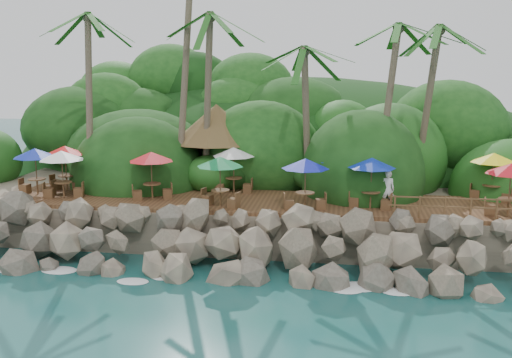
# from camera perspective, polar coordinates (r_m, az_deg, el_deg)

# --- Properties ---
(ground) EXTENTS (140.00, 140.00, 0.00)m
(ground) POSITION_cam_1_polar(r_m,az_deg,el_deg) (24.64, -2.11, -10.48)
(ground) COLOR #19514F
(ground) RESTS_ON ground
(land_base) EXTENTS (32.00, 25.20, 2.10)m
(land_base) POSITION_cam_1_polar(r_m,az_deg,el_deg) (39.57, 2.16, -0.57)
(land_base) COLOR gray
(land_base) RESTS_ON ground
(jungle_hill) EXTENTS (44.80, 28.00, 15.40)m
(jungle_hill) POSITION_cam_1_polar(r_m,az_deg,el_deg) (47.09, 3.17, 0.01)
(jungle_hill) COLOR #143811
(jungle_hill) RESTS_ON ground
(seawall) EXTENTS (29.00, 4.00, 2.30)m
(seawall) POSITION_cam_1_polar(r_m,az_deg,el_deg) (26.11, -1.32, -6.54)
(seawall) COLOR gray
(seawall) RESTS_ON ground
(terrace) EXTENTS (26.00, 5.00, 0.20)m
(terrace) POSITION_cam_1_polar(r_m,az_deg,el_deg) (29.63, 0.00, -2.28)
(terrace) COLOR brown
(terrace) RESTS_ON land_base
(jungle_foliage) EXTENTS (44.00, 16.00, 12.00)m
(jungle_foliage) POSITION_cam_1_polar(r_m,az_deg,el_deg) (38.82, 1.98, -2.39)
(jungle_foliage) COLOR #143811
(jungle_foliage) RESTS_ON ground
(foam_line) EXTENTS (25.20, 0.80, 0.06)m
(foam_line) POSITION_cam_1_polar(r_m,az_deg,el_deg) (24.91, -1.98, -10.16)
(foam_line) COLOR white
(foam_line) RESTS_ON ground
(palms) EXTENTS (24.23, 7.10, 15.51)m
(palms) POSITION_cam_1_polar(r_m,az_deg,el_deg) (31.61, 0.88, 16.48)
(palms) COLOR brown
(palms) RESTS_ON ground
(palapa) EXTENTS (5.23, 5.23, 4.60)m
(palapa) POSITION_cam_1_polar(r_m,az_deg,el_deg) (33.39, -3.88, 5.47)
(palapa) COLOR brown
(palapa) RESTS_ON ground
(dining_clusters) EXTENTS (25.83, 5.48, 2.47)m
(dining_clusters) POSITION_cam_1_polar(r_m,az_deg,el_deg) (29.12, 0.26, 1.79)
(dining_clusters) COLOR brown
(dining_clusters) RESTS_ON terrace
(railing) EXTENTS (6.10, 0.10, 1.00)m
(railing) POSITION_cam_1_polar(r_m,az_deg,el_deg) (27.36, 19.22, -2.53)
(railing) COLOR brown
(railing) RESTS_ON terrace
(waiter) EXTENTS (0.68, 0.45, 1.85)m
(waiter) POSITION_cam_1_polar(r_m,az_deg,el_deg) (28.48, 12.77, -0.99)
(waiter) COLOR white
(waiter) RESTS_ON terrace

